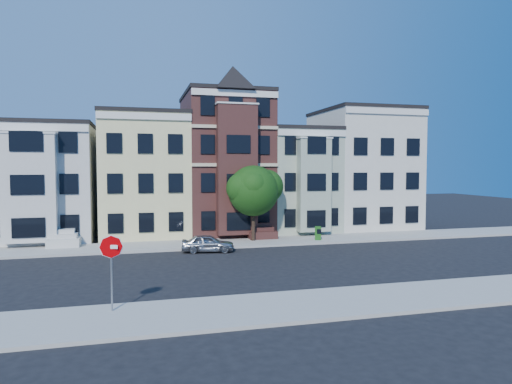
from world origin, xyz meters
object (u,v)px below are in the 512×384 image
object	(u,v)px
street_tree	(253,194)
newspaper_box	(318,233)
stop_sign	(111,268)
fire_hydrant	(107,245)
parked_car	(208,243)

from	to	relation	value
street_tree	newspaper_box	world-z (taller)	street_tree
newspaper_box	stop_sign	distance (m)	20.47
street_tree	newspaper_box	distance (m)	5.89
fire_hydrant	stop_sign	xyz separation A→B (m)	(0.97, -14.17, 1.39)
street_tree	newspaper_box	xyz separation A→B (m)	(4.93, -1.02, -3.06)
street_tree	stop_sign	xyz separation A→B (m)	(-9.74, -15.26, -1.88)
fire_hydrant	stop_sign	size ratio (longest dim) A/B	0.19
fire_hydrant	stop_sign	bearing A→B (deg)	-86.08
street_tree	stop_sign	size ratio (longest dim) A/B	2.10
newspaper_box	parked_car	bearing A→B (deg)	-145.00
fire_hydrant	parked_car	bearing A→B (deg)	-16.60
parked_car	stop_sign	xyz separation A→B (m)	(-5.71, -12.18, 1.25)
street_tree	fire_hydrant	size ratio (longest dim) A/B	11.30
street_tree	fire_hydrant	bearing A→B (deg)	-174.21
stop_sign	parked_car	bearing A→B (deg)	85.51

